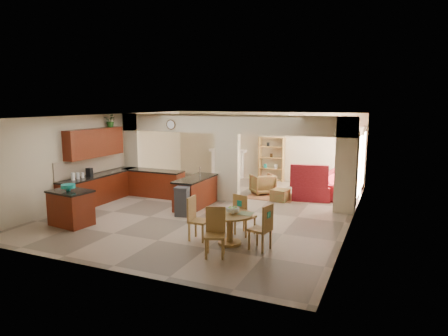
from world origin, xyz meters
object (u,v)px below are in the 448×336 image
at_px(dining_table, 230,223).
at_px(sofa, 341,183).
at_px(armchair, 263,184).
at_px(kitchen_island, 71,208).

relative_size(dining_table, sofa, 0.39).
bearing_deg(sofa, armchair, 119.17).
bearing_deg(dining_table, kitchen_island, -175.65).
distance_m(kitchen_island, armchair, 6.48).
height_order(dining_table, armchair, dining_table).
height_order(kitchen_island, armchair, kitchen_island).
xyz_separation_m(dining_table, sofa, (1.67, 6.13, -0.09)).
relative_size(sofa, armchair, 3.47).
distance_m(sofa, armchair, 2.73).
bearing_deg(dining_table, sofa, 74.76).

